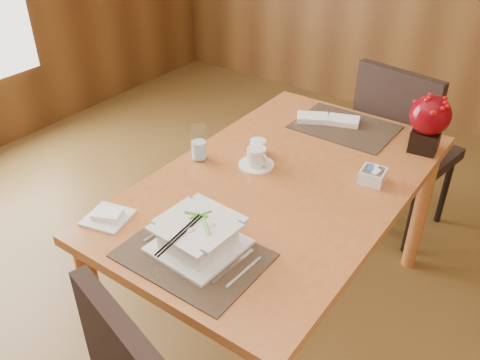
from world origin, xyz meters
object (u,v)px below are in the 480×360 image
Objects in this scene: soup_setting at (198,236)px; bread_plate at (108,218)px; coffee_cup at (256,159)px; sugar_caddy at (373,176)px; berry_decor at (429,120)px; water_glass at (199,143)px; creamer_jug at (258,147)px; dining_table at (282,200)px; far_chair at (400,144)px.

soup_setting is 1.89× the size of bread_plate.
soup_setting is 0.55m from coffee_cup.
berry_decor reaches higher than sugar_caddy.
berry_decor is at bearing 40.14° from water_glass.
creamer_jug is (0.17, 0.18, -0.04)m from water_glass.
dining_table is 0.69m from bread_plate.
sugar_caddy is 0.76m from far_chair.
water_glass is (-0.37, -0.07, 0.17)m from dining_table.
berry_decor is 0.26× the size of far_chair.
far_chair is at bearing 79.71° from dining_table.
bread_plate is at bearing 79.68° from far_chair.
far_chair is (0.17, 0.91, -0.10)m from dining_table.
water_glass is (-0.23, -0.09, 0.04)m from coffee_cup.
far_chair is at bearing 119.65° from berry_decor.
creamer_jug is 0.49m from sugar_caddy.
creamer_jug is 0.60× the size of bread_plate.
water_glass reaches higher than creamer_jug.
creamer_jug is at bearing 45.82° from water_glass.
sugar_caddy is 0.36× the size of berry_decor.
bread_plate reaches higher than dining_table.
water_glass is at bearing -139.86° from berry_decor.
water_glass reaches higher than soup_setting.
berry_decor reaches higher than creamer_jug.
creamer_jug reaches higher than sugar_caddy.
berry_decor is at bearing 56.37° from dining_table.
coffee_cup is at bearing -159.11° from sugar_caddy.
soup_setting is at bearing 10.04° from bread_plate.
coffee_cup is at bearing 69.29° from bread_plate.
creamer_jug is at bearing -141.85° from berry_decor.
coffee_cup is at bearing 22.24° from water_glass.
berry_decor is (0.08, 0.36, 0.12)m from sugar_caddy.
berry_decor reaches higher than bread_plate.
sugar_caddy is (0.30, 0.70, -0.03)m from soup_setting.
creamer_jug is (-0.05, 0.09, -0.00)m from coffee_cup.
berry_decor reaches higher than soup_setting.
bread_plate is at bearing -122.75° from dining_table.
berry_decor is 1.36m from bread_plate.
coffee_cup reaches higher than sugar_caddy.
bread_plate is 0.15× the size of far_chair.
sugar_caddy is at bearing 49.17° from bread_plate.
berry_decor reaches higher than coffee_cup.
creamer_jug is 0.35× the size of berry_decor.
dining_table is 0.71m from berry_decor.
dining_table is 1.52× the size of far_chair.
water_glass is at bearing -158.65° from sugar_caddy.
bread_plate is (0.00, -0.51, -0.07)m from water_glass.
creamer_jug is 0.71m from bread_plate.
coffee_cup is 0.74m from berry_decor.
sugar_caddy is at bearing 21.35° from water_glass.
soup_setting is 0.37m from bread_plate.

